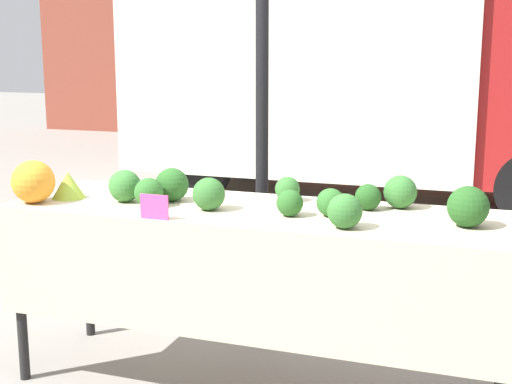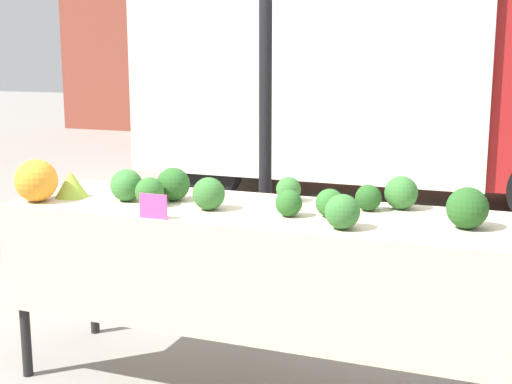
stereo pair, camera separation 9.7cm
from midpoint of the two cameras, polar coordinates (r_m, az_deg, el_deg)
The scene contains 17 objects.
tent_pole at distance 3.85m, azimuth -0.24°, elevation 7.22°, with size 0.07×0.07×2.70m.
parked_truck at distance 7.90m, azimuth 7.45°, elevation 10.01°, with size 5.08×1.99×2.77m.
market_table at distance 3.29m, azimuth -1.24°, elevation -3.59°, with size 2.38×0.72×0.90m.
orange_cauliflower at distance 3.61m, azimuth -18.13°, elevation 0.79°, with size 0.21×0.21×0.21m.
romanesco_head at distance 3.69m, azimuth -15.52°, elevation 0.54°, with size 0.17×0.17×0.13m.
broccoli_head_0 at distance 3.53m, azimuth -11.23°, elevation 0.48°, with size 0.16×0.16×0.16m.
broccoli_head_1 at distance 3.29m, azimuth -4.64°, elevation -0.16°, with size 0.15×0.15×0.15m.
broccoli_head_2 at distance 3.48m, azimuth 1.74°, elevation 0.24°, with size 0.12×0.12×0.12m.
broccoli_head_3 at distance 2.96m, azimuth 6.19°, elevation -1.54°, with size 0.15×0.15×0.15m.
broccoli_head_4 at distance 3.38m, azimuth 10.67°, elevation 0.01°, with size 0.16×0.16×0.16m.
broccoli_head_5 at distance 3.17m, azimuth 1.84°, elevation -0.89°, with size 0.12×0.12×0.12m.
broccoli_head_6 at distance 3.17m, azimuth 5.11°, elevation -0.84°, with size 0.13×0.13×0.13m.
broccoli_head_7 at distance 3.51m, azimuth -7.53°, elevation 0.58°, with size 0.16×0.16×0.16m.
broccoli_head_8 at distance 3.08m, azimuth 15.75°, elevation -1.14°, with size 0.17×0.17×0.17m.
broccoli_head_9 at distance 3.32m, azimuth 8.13°, elevation -0.41°, with size 0.12×0.12×0.12m.
broccoli_head_10 at distance 3.40m, azimuth -9.38°, elevation -0.04°, with size 0.14×0.14×0.14m.
price_sign at distance 3.15m, azimuth -9.02°, elevation -1.20°, with size 0.14×0.01×0.11m.
Camera 1 is at (1.08, -3.06, 1.63)m, focal length 50.00 mm.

